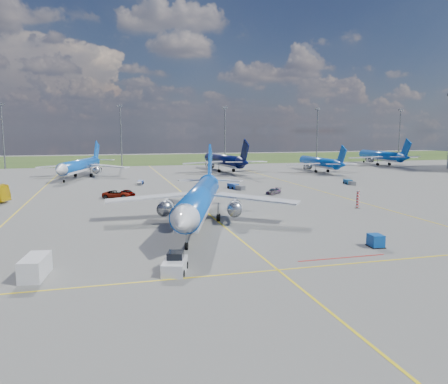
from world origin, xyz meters
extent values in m
plane|color=#5B5B58|center=(0.00, 0.00, 0.00)|extent=(400.00, 400.00, 0.00)
cube|color=#2D4719|center=(0.00, 150.00, 0.00)|extent=(400.00, 80.00, 0.01)
cube|color=yellow|center=(0.00, 30.00, 0.01)|extent=(0.25, 160.00, 0.02)
cube|color=yellow|center=(0.00, -20.00, 0.01)|extent=(60.00, 0.25, 0.02)
cube|color=yellow|center=(-30.00, 40.00, 0.01)|extent=(0.25, 120.00, 0.02)
cube|color=yellow|center=(30.00, 40.00, 0.01)|extent=(0.25, 120.00, 0.02)
cube|color=#A5140F|center=(8.00, -18.00, 0.01)|extent=(10.00, 0.25, 0.02)
cylinder|color=slate|center=(-50.00, 110.00, 11.00)|extent=(0.50, 0.50, 22.00)
cube|color=slate|center=(-50.00, 110.00, 22.30)|extent=(2.20, 0.50, 0.80)
cylinder|color=slate|center=(-10.00, 110.00, 11.00)|extent=(0.50, 0.50, 22.00)
cube|color=slate|center=(-10.00, 110.00, 22.30)|extent=(2.20, 0.50, 0.80)
cylinder|color=slate|center=(30.00, 110.00, 11.00)|extent=(0.50, 0.50, 22.00)
cube|color=slate|center=(30.00, 110.00, 22.30)|extent=(2.20, 0.50, 0.80)
cylinder|color=slate|center=(70.00, 110.00, 11.00)|extent=(0.50, 0.50, 22.00)
cube|color=slate|center=(70.00, 110.00, 22.30)|extent=(2.20, 0.50, 0.80)
cylinder|color=slate|center=(110.00, 110.00, 11.00)|extent=(0.50, 0.50, 22.00)
cube|color=slate|center=(110.00, 110.00, 22.30)|extent=(2.20, 0.50, 0.80)
cylinder|color=red|center=(26.00, 8.00, 1.50)|extent=(0.50, 0.50, 3.00)
cube|color=silver|center=(-9.61, -18.13, 0.60)|extent=(3.07, 4.27, 1.19)
cube|color=black|center=(-9.45, -17.61, 1.42)|extent=(1.89, 2.01, 0.82)
cube|color=slate|center=(-8.90, -15.86, 0.50)|extent=(0.87, 2.17, 0.18)
cube|color=#0B459F|center=(14.01, -14.99, 0.72)|extent=(1.60, 1.92, 1.43)
cube|color=silver|center=(-22.04, -16.18, 0.96)|extent=(2.49, 4.57, 1.92)
imported|color=#999999|center=(-11.47, 33.29, 0.62)|extent=(3.13, 3.87, 1.24)
imported|color=#999999|center=(-13.87, 30.35, 0.75)|extent=(5.76, 3.40, 1.50)
imported|color=#999999|center=(18.23, 27.64, 0.60)|extent=(4.33, 3.84, 1.20)
cube|color=#1C45A8|center=(12.45, 38.06, 0.58)|extent=(2.32, 3.09, 1.16)
cube|color=slate|center=(13.38, 35.47, 0.48)|extent=(1.91, 2.42, 0.95)
cube|color=navy|center=(-7.46, 52.42, 0.47)|extent=(1.62, 2.42, 0.94)
cube|color=slate|center=(-7.91, 50.24, 0.39)|extent=(1.35, 1.88, 0.77)
cube|color=#185993|center=(42.69, 39.22, 0.55)|extent=(1.71, 2.75, 1.10)
cube|color=slate|center=(42.37, 36.64, 0.45)|extent=(1.44, 2.13, 0.90)
camera|label=1|loc=(-15.41, -57.46, 13.16)|focal=35.00mm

